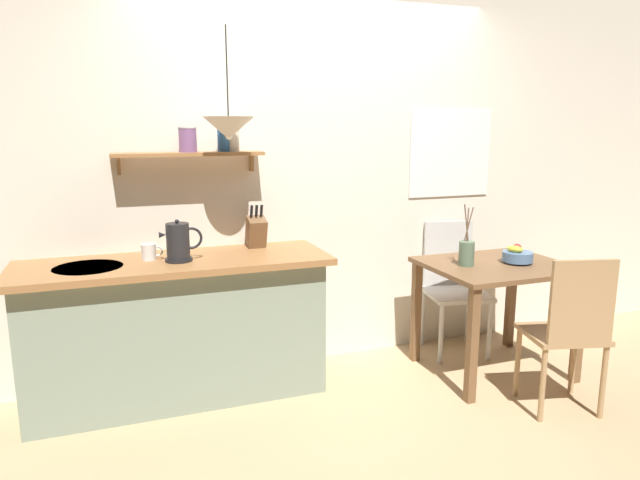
{
  "coord_description": "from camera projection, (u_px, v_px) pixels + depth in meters",
  "views": [
    {
      "loc": [
        -1.32,
        -3.08,
        1.66
      ],
      "look_at": [
        -0.1,
        0.25,
        0.95
      ],
      "focal_mm": 31.88,
      "sensor_mm": 36.0,
      "label": 1
    }
  ],
  "objects": [
    {
      "name": "dining_table",
      "position": [
        496.0,
        282.0,
        3.81
      ],
      "size": [
        0.92,
        0.78,
        0.76
      ],
      "color": "brown",
      "rests_on": "ground_plane"
    },
    {
      "name": "back_wall",
      "position": [
        341.0,
        171.0,
        4.01
      ],
      "size": [
        6.8,
        0.11,
        2.7
      ],
      "color": "silver",
      "rests_on": "ground_plane"
    },
    {
      "name": "electric_kettle",
      "position": [
        179.0,
        242.0,
        3.31
      ],
      "size": [
        0.25,
        0.16,
        0.25
      ],
      "color": "black",
      "rests_on": "kitchen_counter"
    },
    {
      "name": "pendant_lamp",
      "position": [
        229.0,
        128.0,
        3.29
      ],
      "size": [
        0.3,
        0.3,
        0.64
      ],
      "color": "black"
    },
    {
      "name": "ground_plane",
      "position": [
        348.0,
        393.0,
        3.61
      ],
      "size": [
        14.0,
        14.0,
        0.0
      ],
      "primitive_type": "plane",
      "color": "tan"
    },
    {
      "name": "knife_block",
      "position": [
        256.0,
        231.0,
        3.68
      ],
      "size": [
        0.12,
        0.17,
        0.28
      ],
      "color": "brown",
      "rests_on": "kitchen_counter"
    },
    {
      "name": "dining_chair_far",
      "position": [
        452.0,
        281.0,
        4.23
      ],
      "size": [
        0.5,
        0.5,
        0.96
      ],
      "color": "silver",
      "rests_on": "ground_plane"
    },
    {
      "name": "dining_chair_near",
      "position": [
        570.0,
        327.0,
        3.25
      ],
      "size": [
        0.5,
        0.47,
        0.95
      ],
      "color": "tan",
      "rests_on": "ground_plane"
    },
    {
      "name": "fruit_bowl",
      "position": [
        517.0,
        255.0,
        3.79
      ],
      "size": [
        0.2,
        0.2,
        0.13
      ],
      "color": "#51759E",
      "rests_on": "dining_table"
    },
    {
      "name": "coffee_mug_by_sink",
      "position": [
        149.0,
        252.0,
        3.35
      ],
      "size": [
        0.13,
        0.09,
        0.1
      ],
      "color": "white",
      "rests_on": "kitchen_counter"
    },
    {
      "name": "wall_shelf",
      "position": [
        200.0,
        146.0,
        3.49
      ],
      "size": [
        0.92,
        0.2,
        0.33
      ],
      "color": "#9E6B3D"
    },
    {
      "name": "twig_vase",
      "position": [
        466.0,
        253.0,
        3.72
      ],
      "size": [
        0.1,
        0.1,
        0.41
      ],
      "color": "#567056",
      "rests_on": "dining_table"
    },
    {
      "name": "kitchen_counter",
      "position": [
        178.0,
        328.0,
        3.47
      ],
      "size": [
        1.83,
        0.63,
        0.88
      ],
      "color": "gray",
      "rests_on": "ground_plane"
    }
  ]
}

